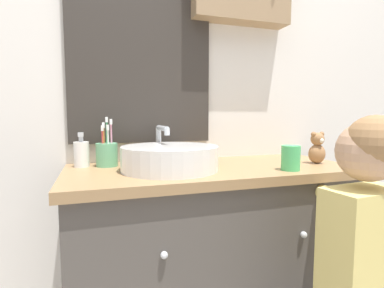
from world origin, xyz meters
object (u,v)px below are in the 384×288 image
Objects in this scene: sink_basin at (170,157)px; child_figure at (361,261)px; toothbrush_holder at (107,153)px; drinking_cup at (291,158)px; soap_dispenser at (82,154)px; teddy_bear at (317,148)px.

child_figure is (0.46, -0.46, -0.26)m from sink_basin.
toothbrush_holder reaches higher than sink_basin.
toothbrush_holder is 2.13× the size of drinking_cup.
toothbrush_holder is 1.44× the size of soap_dispenser.
soap_dispenser is at bearing 141.28° from child_figure.
child_figure is 10.61× the size of drinking_cup.
toothbrush_holder is 0.89m from teddy_bear.
sink_basin reaches higher than drinking_cup.
drinking_cup is at bearing -19.30° from sink_basin.
soap_dispenser reaches higher than teddy_bear.
teddy_bear is at bearing -13.22° from toothbrush_holder.
child_figure is 0.40m from drinking_cup.
sink_basin is 0.64m from teddy_bear.
child_figure is at bearing -84.66° from drinking_cup.
sink_basin is 4.50× the size of drinking_cup.
soap_dispenser is at bearing 167.27° from teddy_bear.
sink_basin is 3.08× the size of teddy_bear.
toothbrush_holder is at bearing 138.18° from child_figure.
child_figure reaches higher than teddy_bear.
sink_basin is 2.11× the size of toothbrush_holder.
child_figure reaches higher than toothbrush_holder.
child_figure is 7.27× the size of teddy_bear.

